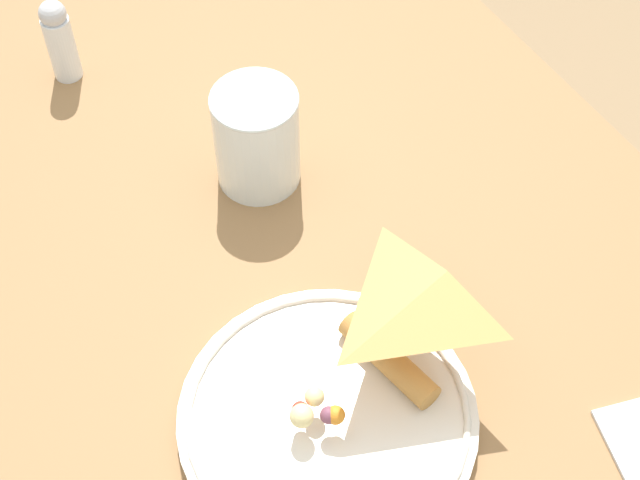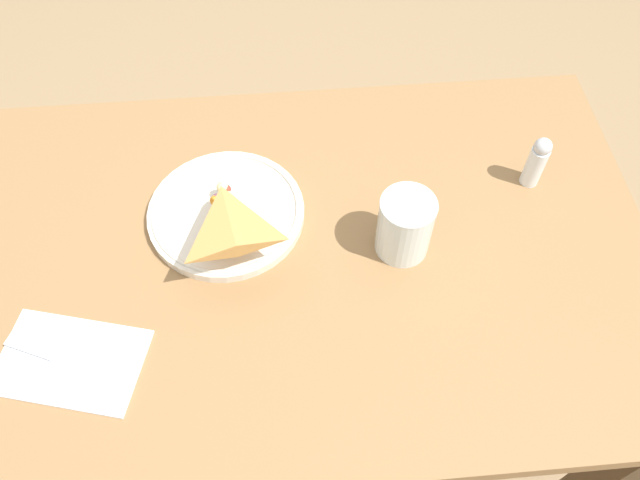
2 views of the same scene
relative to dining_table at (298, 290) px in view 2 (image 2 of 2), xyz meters
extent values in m
plane|color=#997A56|center=(0.00, 0.00, -0.64)|extent=(6.00, 6.00, 0.00)
cube|color=olive|center=(0.00, 0.00, 0.11)|extent=(1.11, 0.70, 0.03)
cube|color=#4C3823|center=(-0.51, 0.30, -0.27)|extent=(0.06, 0.06, 0.74)
cube|color=#4C3823|center=(0.51, 0.30, -0.27)|extent=(0.06, 0.06, 0.74)
cylinder|color=silver|center=(-0.11, 0.08, 0.13)|extent=(0.25, 0.25, 0.02)
torus|color=silver|center=(-0.11, 0.08, 0.14)|extent=(0.23, 0.23, 0.01)
pyramid|color=tan|center=(-0.10, 0.07, 0.15)|extent=(0.13, 0.14, 0.02)
cylinder|color=#C68942|center=(-0.09, 0.01, 0.15)|extent=(0.10, 0.04, 0.02)
sphere|color=#7A4256|center=(-0.12, 0.08, 0.16)|extent=(0.01, 0.01, 0.01)
sphere|color=orange|center=(-0.12, 0.08, 0.16)|extent=(0.02, 0.02, 0.02)
sphere|color=#EFDB93|center=(-0.10, 0.08, 0.16)|extent=(0.02, 0.02, 0.02)
sphere|color=#EFDB93|center=(-0.11, 0.10, 0.17)|extent=(0.02, 0.02, 0.02)
sphere|color=red|center=(-0.10, 0.10, 0.16)|extent=(0.01, 0.01, 0.01)
cylinder|color=white|center=(0.16, -0.01, 0.18)|extent=(0.08, 0.08, 0.11)
cylinder|color=#F4CC66|center=(0.16, -0.01, 0.16)|extent=(0.07, 0.07, 0.07)
torus|color=white|center=(0.16, -0.01, 0.23)|extent=(0.08, 0.08, 0.00)
cube|color=silver|center=(-0.32, -0.16, 0.13)|extent=(0.22, 0.17, 0.00)
cube|color=#B2B2B7|center=(-0.38, -0.13, 0.13)|extent=(0.08, 0.05, 0.01)
cube|color=silver|center=(-0.29, -0.17, 0.13)|extent=(0.12, 0.06, 0.00)
ellipsoid|color=silver|center=(-0.24, -0.19, 0.13)|extent=(0.03, 0.02, 0.00)
cylinder|color=white|center=(0.39, 0.10, 0.16)|extent=(0.03, 0.03, 0.08)
sphere|color=silver|center=(0.39, 0.10, 0.21)|extent=(0.03, 0.03, 0.03)
camera|label=1|loc=(-0.42, 0.27, 0.86)|focal=55.00mm
camera|label=2|loc=(-0.01, -0.52, 0.93)|focal=35.00mm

